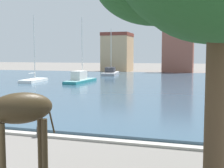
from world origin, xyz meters
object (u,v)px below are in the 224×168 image
sailboat_white (36,81)px  sailboat_teal (82,80)px  sailboat_grey (111,73)px  giraffe_statue (16,112)px  mooring_bollard (39,132)px

sailboat_white → sailboat_teal: (6.62, 0.88, 0.21)m
sailboat_grey → sailboat_white: bearing=-107.5°
giraffe_statue → mooring_bollard: size_ratio=9.37×
giraffe_statue → mooring_bollard: 6.79m
giraffe_statue → mooring_bollard: (-2.79, 5.81, -2.14)m
giraffe_statue → mooring_bollard: bearing=115.7°
sailboat_grey → sailboat_teal: (1.06, -16.75, 0.03)m
sailboat_white → mooring_bollard: sailboat_white is taller
sailboat_grey → sailboat_teal: 16.78m
mooring_bollard → sailboat_grey: bearing=102.7°
giraffe_statue → sailboat_teal: size_ratio=0.52×
sailboat_teal → mooring_bollard: size_ratio=17.93×
giraffe_statue → sailboat_teal: sailboat_teal is taller
sailboat_grey → sailboat_white: 18.48m
sailboat_white → sailboat_teal: 6.68m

